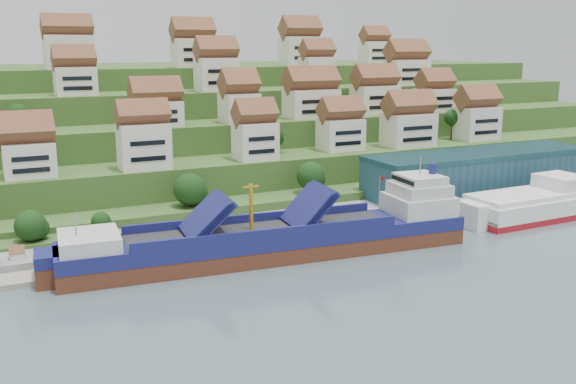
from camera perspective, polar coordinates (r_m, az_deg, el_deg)
ground at (r=122.69m, az=3.60°, el=-4.88°), size 300.00×300.00×0.00m
quay at (r=144.75m, az=7.61°, el=-1.75°), size 180.00×14.00×2.20m
hillside at (r=214.81m, az=-10.07°, el=5.54°), size 260.00×128.00×31.00m
hillside_village at (r=173.84m, az=-5.00°, el=8.55°), size 152.88×62.77×29.25m
hillside_trees at (r=150.13m, az=-7.49°, el=3.95°), size 141.28×60.91×31.80m
warehouse at (r=164.36m, az=16.66°, el=1.76°), size 60.00×15.00×10.00m
flagpole at (r=138.34m, az=8.16°, el=0.02°), size 1.28×0.16×8.00m
cargo_ship at (r=116.53m, az=-0.48°, el=-4.19°), size 74.95×17.93×16.42m
second_ship at (r=152.56m, az=21.18°, el=-1.06°), size 33.64×13.15×9.67m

